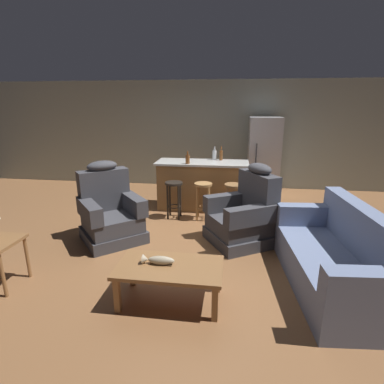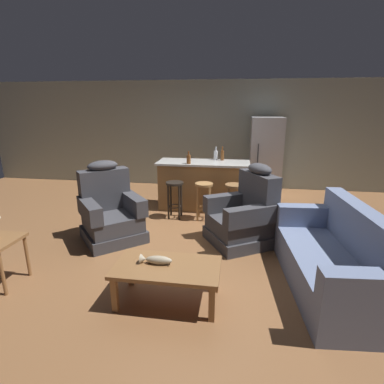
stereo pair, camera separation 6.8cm
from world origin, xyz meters
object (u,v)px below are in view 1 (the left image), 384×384
(recliner_near_lamp, at_px, (110,213))
(bottle_wine_dark, at_px, (215,155))
(couch, at_px, (336,259))
(recliner_near_island, at_px, (244,215))
(bar_stool_right, at_px, (233,196))
(bar_stool_left, at_px, (174,193))
(bar_stool_middle, at_px, (203,194))
(kitchen_island, at_px, (202,185))
(refrigerator, at_px, (263,157))
(bottle_tall_green, at_px, (221,155))
(bottle_short_amber, at_px, (188,159))
(fish_figurine, at_px, (158,260))
(coffee_table, at_px, (170,271))

(recliner_near_lamp, bearing_deg, bottle_wine_dark, 101.13)
(couch, bearing_deg, recliner_near_island, -51.53)
(bar_stool_right, bearing_deg, bottle_wine_dark, 114.64)
(couch, bearing_deg, bar_stool_left, -45.16)
(bar_stool_left, height_order, bar_stool_right, same)
(couch, relative_size, recliner_near_lamp, 1.64)
(recliner_near_lamp, xyz_separation_m, bar_stool_middle, (1.34, 1.01, 0.05))
(recliner_near_island, relative_size, kitchen_island, 0.67)
(bar_stool_left, xyz_separation_m, refrigerator, (1.74, 1.83, 0.41))
(recliner_near_lamp, distance_m, refrigerator, 3.84)
(couch, height_order, recliner_near_lamp, recliner_near_lamp)
(bar_stool_right, bearing_deg, bar_stool_left, 180.00)
(recliner_near_lamp, xyz_separation_m, bar_stool_right, (1.87, 1.01, 0.05))
(recliner_near_island, bearing_deg, kitchen_island, -92.22)
(bottle_tall_green, bearing_deg, bottle_short_amber, -142.66)
(bar_stool_right, height_order, bottle_wine_dark, bottle_wine_dark)
(recliner_near_lamp, bearing_deg, bar_stool_middle, 86.36)
(recliner_near_island, bearing_deg, bar_stool_middle, -80.52)
(bar_stool_left, distance_m, refrigerator, 2.56)
(couch, height_order, bar_stool_left, couch)
(bar_stool_right, bearing_deg, bottle_short_amber, 156.34)
(fish_figurine, height_order, refrigerator, refrigerator)
(bar_stool_middle, height_order, refrigerator, refrigerator)
(bottle_tall_green, distance_m, bottle_short_amber, 0.76)
(coffee_table, relative_size, kitchen_island, 0.61)
(bottle_short_amber, bearing_deg, fish_figurine, -87.74)
(refrigerator, bearing_deg, bar_stool_left, -133.50)
(bar_stool_middle, bearing_deg, kitchen_island, 97.60)
(couch, bearing_deg, fish_figurine, 9.88)
(coffee_table, height_order, kitchen_island, kitchen_island)
(bottle_short_amber, bearing_deg, refrigerator, 43.20)
(bottle_short_amber, bearing_deg, bottle_tall_green, 37.34)
(bottle_tall_green, bearing_deg, recliner_near_lamp, -130.87)
(bar_stool_left, distance_m, bottle_tall_green, 1.30)
(bottle_wine_dark, bearing_deg, bottle_tall_green, -9.16)
(bottle_short_amber, distance_m, bottle_wine_dark, 0.68)
(fish_figurine, height_order, bar_stool_right, bar_stool_right)
(bottle_wine_dark, bearing_deg, coffee_table, -94.18)
(bar_stool_middle, bearing_deg, coffee_table, -92.46)
(couch, relative_size, bottle_tall_green, 7.04)
(recliner_near_lamp, relative_size, bar_stool_middle, 1.76)
(coffee_table, xyz_separation_m, bottle_tall_green, (0.37, 3.28, 0.69))
(coffee_table, bearing_deg, bottle_wine_dark, 85.82)
(fish_figurine, bearing_deg, bar_stool_left, 97.23)
(bar_stool_left, height_order, refrigerator, refrigerator)
(recliner_near_island, xyz_separation_m, bar_stool_middle, (-0.71, 0.85, 0.05))
(bottle_short_amber, bearing_deg, couch, -48.22)
(fish_figurine, xyz_separation_m, kitchen_island, (0.14, 3.04, 0.02))
(recliner_near_lamp, bearing_deg, couch, 32.89)
(coffee_table, bearing_deg, bar_stool_middle, 87.54)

